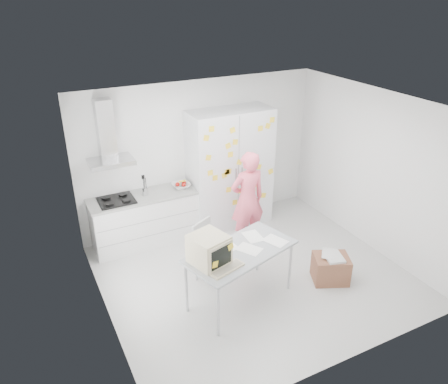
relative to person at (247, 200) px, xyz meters
name	(u,v)px	position (x,y,z in m)	size (l,w,h in m)	color
floor	(253,275)	(-0.36, -0.86, -0.87)	(4.50, 4.00, 0.02)	silver
walls	(233,180)	(-0.36, -0.14, 0.49)	(4.52, 4.01, 2.70)	white
ceiling	(259,107)	(-0.36, -0.86, 1.84)	(4.50, 4.00, 0.02)	white
counter_run	(145,219)	(-1.56, 0.84, -0.39)	(1.84, 0.63, 1.28)	white
range_hood	(107,138)	(-2.01, 0.97, 1.10)	(0.70, 0.48, 1.01)	silver
tall_cabinet	(230,169)	(0.09, 0.81, 0.24)	(1.50, 0.68, 2.20)	silver
person	(247,200)	(0.00, 0.00, 0.00)	(0.63, 0.41, 1.72)	#FF637B
desk	(221,252)	(-1.15, -1.33, 0.08)	(1.72, 1.19, 1.24)	#A4A9AF
chair	(208,247)	(-1.01, -0.59, -0.32)	(0.59, 0.59, 0.96)	#B9B8B6
cardboard_box	(331,268)	(0.63, -1.51, -0.64)	(0.65, 0.60, 0.46)	brown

